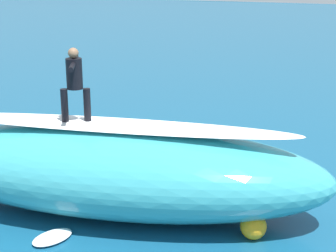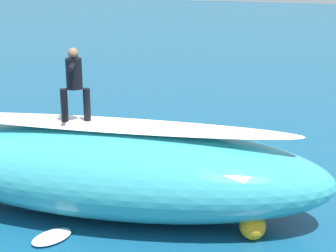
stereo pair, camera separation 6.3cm
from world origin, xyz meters
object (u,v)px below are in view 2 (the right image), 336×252
Objects in this scene: surfboard_riding at (77,123)px; surfboard_paddling at (239,158)px; surfer_riding at (74,79)px; surfer_paddling at (243,153)px; buoy_marker at (253,226)px.

surfboard_paddling is (-2.62, -4.32, -1.96)m from surfboard_riding.
surfboard_paddling is (-2.62, -4.32, -2.94)m from surfer_riding.
surfboard_paddling is at bearing 0.00° from surfer_paddling.
buoy_marker is (-4.00, 0.07, -1.73)m from surfboard_riding.
surfboard_riding is at bearing 57.11° from surfboard_paddling.
surfer_paddling is (-2.74, -4.33, -1.80)m from surfboard_riding.
surfer_riding is at bearing 55.93° from surfer_paddling.
surfboard_paddling is 2.23× the size of buoy_marker.
surfer_paddling is (-2.74, -4.33, -2.77)m from surfer_riding.
surfboard_riding is 4.36m from buoy_marker.
surfboard_paddling is 1.23× the size of surfer_paddling.
surfboard_riding is at bearing -0.98° from buoy_marker.
surfer_riding is 0.79× the size of surfboard_paddling.
surfer_riding is at bearing -0.98° from buoy_marker.
surfer_riding is at bearing -25.82° from surfboard_riding.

